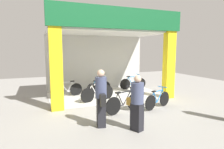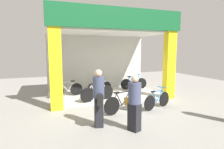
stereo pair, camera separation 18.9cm
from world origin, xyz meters
The scene contains 10 objects.
ground_plane centered at (0.00, 0.00, 0.00)m, with size 19.20×19.20×0.00m, color gray.
shop_facade centered at (0.00, 1.60, 2.12)m, with size 5.80×3.53×3.99m.
bicycle_inside_0 centered at (-0.21, 2.13, 0.32)m, with size 1.42×0.50×0.81m.
bicycle_inside_1 centered at (-1.92, 1.90, 0.35)m, with size 1.58×0.49×0.88m.
bicycle_inside_2 centered at (1.93, 2.38, 0.35)m, with size 1.61×0.44×0.89m.
bicycle_inside_3 centered at (-0.76, 0.65, 0.37)m, with size 1.63×0.52×0.92m.
bicycle_parked_0 centered at (1.14, -1.22, 0.33)m, with size 1.44×0.56×0.83m.
bicycle_parked_1 centered at (-0.32, -1.20, 0.37)m, with size 1.62×0.56×0.92m.
pedestrian_1 centered at (-1.52, -2.15, 0.89)m, with size 0.38×0.64×1.73m.
pedestrian_2 centered at (-0.65, -2.76, 0.83)m, with size 0.47×0.59×1.60m.
Camera 2 is at (-3.07, -7.45, 2.31)m, focal length 30.70 mm.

